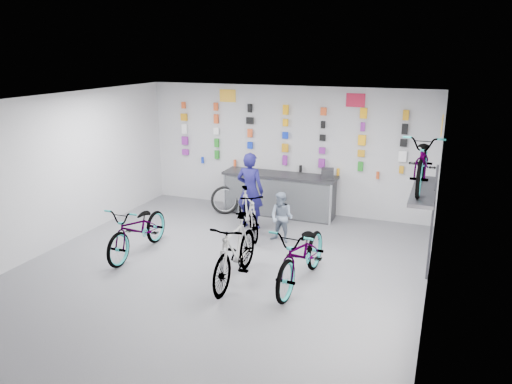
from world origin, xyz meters
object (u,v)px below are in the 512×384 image
at_px(bike_right, 302,254).
at_px(counter, 279,195).
at_px(customer, 282,217).
at_px(bike_center, 235,251).
at_px(bike_service, 248,212).
at_px(bike_left, 138,229).
at_px(clerk, 250,191).

bearing_deg(bike_right, counter, 118.56).
relative_size(bike_right, customer, 1.99).
xyz_separation_m(counter, customer, (0.60, -1.63, 0.04)).
height_order(bike_center, bike_service, bike_center).
bearing_deg(bike_left, customer, 32.74).
height_order(clerk, customer, clerk).
relative_size(counter, bike_service, 1.62).
bearing_deg(counter, bike_service, -96.79).
relative_size(bike_center, clerk, 1.12).
xyz_separation_m(bike_service, customer, (0.78, -0.12, 0.02)).
bearing_deg(bike_left, bike_service, 46.06).
bearing_deg(bike_service, customer, -43.79).
distance_m(counter, bike_left, 3.67).
distance_m(counter, bike_right, 3.69).
bearing_deg(bike_right, customer, 122.45).
bearing_deg(bike_left, clerk, 54.88).
bearing_deg(customer, bike_right, -51.98).
bearing_deg(bike_center, clerk, 104.35).
bearing_deg(bike_center, bike_service, 104.37).
height_order(bike_left, bike_center, bike_center).
bearing_deg(bike_service, bike_left, -167.94).
bearing_deg(counter, customer, -69.80).
relative_size(bike_service, clerk, 0.98).
relative_size(clerk, customer, 1.62).
xyz_separation_m(bike_right, clerk, (-1.84, 2.28, 0.30)).
bearing_deg(counter, bike_right, -65.45).
height_order(bike_left, bike_right, bike_right).
bearing_deg(customer, clerk, 158.05).
bearing_deg(bike_center, counter, 94.94).
distance_m(bike_center, bike_right, 1.12).
distance_m(bike_center, bike_service, 2.24).
bearing_deg(bike_left, bike_right, -3.56).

